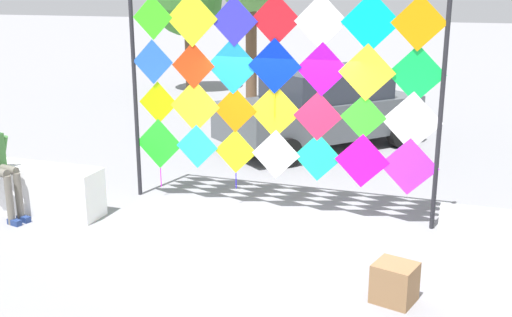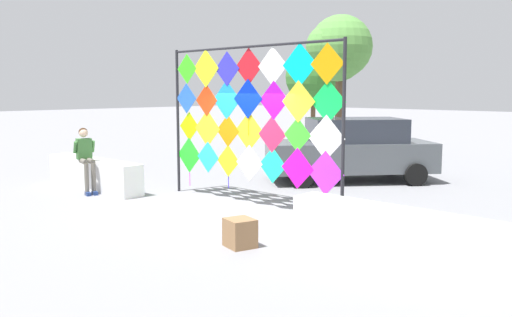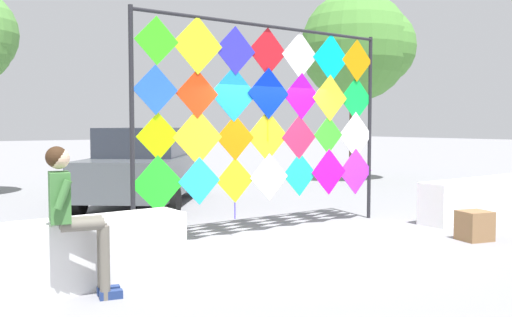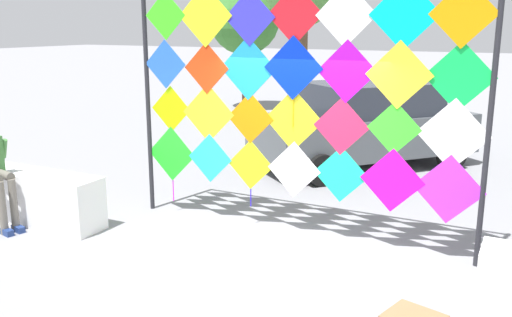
{
  "view_description": "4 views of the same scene",
  "coord_description": "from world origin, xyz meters",
  "px_view_note": "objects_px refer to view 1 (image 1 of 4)",
  "views": [
    {
      "loc": [
        2.76,
        -8.49,
        3.57
      ],
      "look_at": [
        -0.35,
        0.63,
        0.89
      ],
      "focal_mm": 43.47,
      "sensor_mm": 36.0,
      "label": 1
    },
    {
      "loc": [
        8.48,
        -7.96,
        2.57
      ],
      "look_at": [
        0.38,
        0.52,
        1.11
      ],
      "focal_mm": 38.7,
      "sensor_mm": 36.0,
      "label": 2
    },
    {
      "loc": [
        -5.95,
        -6.86,
        1.86
      ],
      "look_at": [
        -0.63,
        0.36,
        1.31
      ],
      "focal_mm": 39.57,
      "sensor_mm": 36.0,
      "label": 3
    },
    {
      "loc": [
        2.96,
        -6.33,
        2.95
      ],
      "look_at": [
        -0.43,
        0.32,
        1.16
      ],
      "focal_mm": 39.34,
      "sensor_mm": 36.0,
      "label": 4
    }
  ],
  "objects_px": {
    "parked_car": "(322,108)",
    "tree_palm_like": "(187,2)",
    "cardboard_box_large": "(395,283)",
    "kite_display_rack": "(279,84)"
  },
  "relations": [
    {
      "from": "kite_display_rack",
      "to": "cardboard_box_large",
      "type": "distance_m",
      "value": 3.8
    },
    {
      "from": "kite_display_rack",
      "to": "cardboard_box_large",
      "type": "relative_size",
      "value": 10.79
    },
    {
      "from": "tree_palm_like",
      "to": "cardboard_box_large",
      "type": "bearing_deg",
      "value": -56.6
    },
    {
      "from": "parked_car",
      "to": "tree_palm_like",
      "type": "xyz_separation_m",
      "value": [
        -6.2,
        6.27,
        2.17
      ]
    },
    {
      "from": "parked_car",
      "to": "cardboard_box_large",
      "type": "height_order",
      "value": "parked_car"
    },
    {
      "from": "cardboard_box_large",
      "to": "tree_palm_like",
      "type": "distance_m",
      "value": 16.0
    },
    {
      "from": "kite_display_rack",
      "to": "tree_palm_like",
      "type": "xyz_separation_m",
      "value": [
        -6.49,
        10.65,
        0.97
      ]
    },
    {
      "from": "parked_car",
      "to": "kite_display_rack",
      "type": "bearing_deg",
      "value": -86.18
    },
    {
      "from": "parked_car",
      "to": "tree_palm_like",
      "type": "bearing_deg",
      "value": 134.67
    },
    {
      "from": "parked_car",
      "to": "cardboard_box_large",
      "type": "xyz_separation_m",
      "value": [
        2.47,
        -6.88,
        -0.67
      ]
    }
  ]
}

